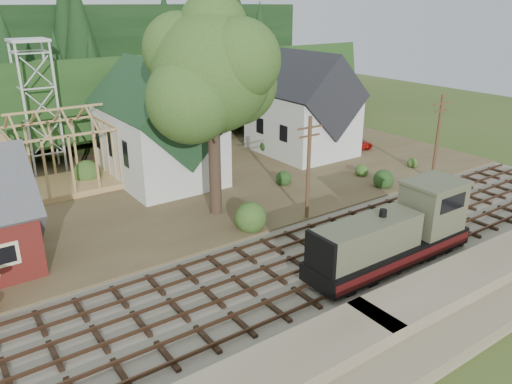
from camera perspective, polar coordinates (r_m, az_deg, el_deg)
ground at (r=30.22m, az=2.04°, el=-9.83°), size 140.00×140.00×0.00m
embankment at (r=25.20m, az=14.34°, el=-17.66°), size 64.00×5.00×1.60m
railroad_bed at (r=30.18m, az=2.04°, el=-9.70°), size 64.00×11.00×0.16m
village_flat at (r=44.44m, az=-12.08°, el=0.32°), size 64.00×26.00×0.30m
hillside at (r=66.40m, az=-20.49°, el=6.16°), size 70.00×28.96×12.74m
ridge at (r=81.66m, az=-23.57°, el=8.31°), size 80.00×20.00×12.00m
church at (r=45.23m, az=-11.09°, el=7.43°), size 8.40×15.17×13.00m
farmhouse at (r=53.13m, az=5.31°, el=9.37°), size 8.40×10.80×10.60m
timber_frame at (r=45.39m, az=-21.38°, el=3.91°), size 8.20×6.20×6.99m
lattice_tower at (r=49.88m, az=-24.24°, el=12.94°), size 3.20×3.20×12.12m
big_tree at (r=35.95m, az=-4.86°, el=12.50°), size 10.90×8.40×14.70m
telegraph_pole_near at (r=36.21m, az=6.02°, el=2.80°), size 2.20×0.28×8.00m
telegraph_pole_far at (r=47.12m, az=20.04°, el=5.91°), size 2.20×0.28×8.00m
locomotive at (r=31.84m, az=15.76°, el=-4.69°), size 11.86×2.97×4.75m
car_blue at (r=33.90m, az=-26.67°, el=-6.80°), size 3.36×4.06×1.31m
car_red at (r=55.63m, az=11.17°, el=5.37°), size 4.53×2.68×1.18m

